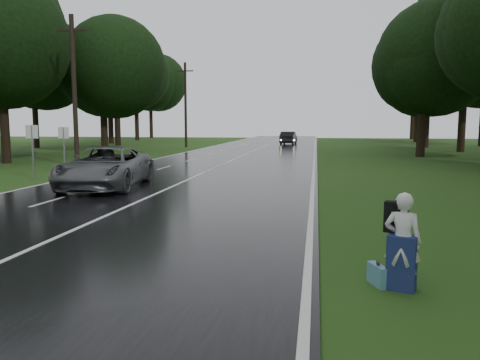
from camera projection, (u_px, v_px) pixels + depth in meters
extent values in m
cube|color=black|center=(213.00, 169.00, 27.28)|extent=(12.00, 140.00, 0.04)
cube|color=silver|center=(213.00, 168.00, 27.28)|extent=(0.12, 140.00, 0.01)
imported|color=#4D5052|center=(105.00, 167.00, 19.17)|extent=(3.57, 6.36, 1.68)
imported|color=black|center=(289.00, 138.00, 58.50)|extent=(2.00, 4.91, 1.58)
imported|color=silver|center=(403.00, 241.00, 7.47)|extent=(0.68, 0.56, 1.59)
cube|color=navy|center=(402.00, 263.00, 7.52)|extent=(0.52, 0.43, 0.89)
cube|color=black|center=(396.00, 217.00, 7.66)|extent=(0.40, 0.30, 0.51)
cube|color=teal|center=(377.00, 275.00, 7.75)|extent=(0.31, 0.51, 0.35)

